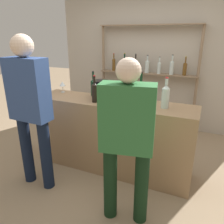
# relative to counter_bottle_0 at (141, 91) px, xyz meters

# --- Properties ---
(ground_plane) EXTENTS (16.00, 16.00, 0.00)m
(ground_plane) POSITION_rel_counter_bottle_0_xyz_m (-0.35, -0.08, -1.13)
(ground_plane) COLOR #9E8466
(bar_counter) EXTENTS (2.14, 0.52, 0.98)m
(bar_counter) POSITION_rel_counter_bottle_0_xyz_m (-0.35, -0.08, -0.64)
(bar_counter) COLOR #997551
(bar_counter) RESTS_ON ground_plane
(back_wall) EXTENTS (3.74, 0.12, 2.80)m
(back_wall) POSITION_rel_counter_bottle_0_xyz_m (-0.35, 1.78, 0.27)
(back_wall) COLOR #B2A899
(back_wall) RESTS_ON ground_plane
(back_shelf) EXTENTS (1.91, 0.18, 1.97)m
(back_shelf) POSITION_rel_counter_bottle_0_xyz_m (-0.35, 1.60, 0.15)
(back_shelf) COLOR #897056
(back_shelf) RESTS_ON ground_plane
(counter_bottle_0) EXTENTS (0.09, 0.09, 0.39)m
(counter_bottle_0) POSITION_rel_counter_bottle_0_xyz_m (0.00, 0.00, 0.00)
(counter_bottle_0) COLOR black
(counter_bottle_0) RESTS_ON bar_counter
(counter_bottle_1) EXTENTS (0.08, 0.08, 0.34)m
(counter_bottle_1) POSITION_rel_counter_bottle_0_xyz_m (-0.70, 0.07, -0.02)
(counter_bottle_1) COLOR black
(counter_bottle_1) RESTS_ON bar_counter
(counter_bottle_2) EXTENTS (0.09, 0.09, 0.36)m
(counter_bottle_2) POSITION_rel_counter_bottle_0_xyz_m (0.32, -0.08, -0.00)
(counter_bottle_2) COLOR silver
(counter_bottle_2) RESTS_ON bar_counter
(counter_bottle_3) EXTENTS (0.07, 0.07, 0.34)m
(counter_bottle_3) POSITION_rel_counter_bottle_0_xyz_m (-0.54, -0.20, -0.01)
(counter_bottle_3) COLOR black
(counter_bottle_3) RESTS_ON bar_counter
(wine_glass) EXTENTS (0.09, 0.09, 0.16)m
(wine_glass) POSITION_rel_counter_bottle_0_xyz_m (-1.22, 0.07, -0.03)
(wine_glass) COLOR silver
(wine_glass) RESTS_ON bar_counter
(ice_bucket) EXTENTS (0.21, 0.21, 0.25)m
(ice_bucket) POSITION_rel_counter_bottle_0_xyz_m (-0.53, -0.01, -0.02)
(ice_bucket) COLOR black
(ice_bucket) RESTS_ON bar_counter
(cork_jar) EXTENTS (0.12, 0.12, 0.17)m
(cork_jar) POSITION_rel_counter_bottle_0_xyz_m (-0.13, -0.09, -0.07)
(cork_jar) COLOR silver
(cork_jar) RESTS_ON bar_counter
(customer_right) EXTENTS (0.52, 0.30, 1.62)m
(customer_right) POSITION_rel_counter_bottle_0_xyz_m (0.13, -0.86, -0.19)
(customer_right) COLOR black
(customer_right) RESTS_ON ground_plane
(customer_left) EXTENTS (0.48, 0.24, 1.80)m
(customer_left) POSITION_rel_counter_bottle_0_xyz_m (-1.06, -0.78, -0.07)
(customer_left) COLOR #121C33
(customer_left) RESTS_ON ground_plane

